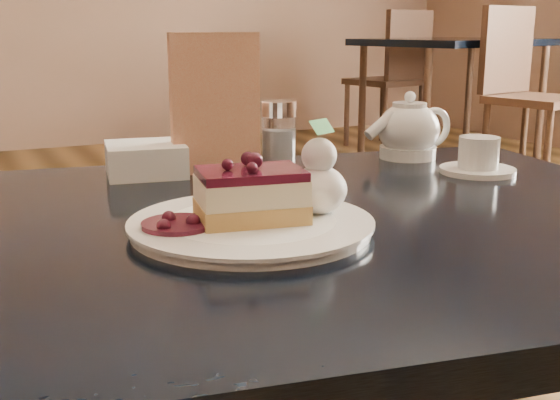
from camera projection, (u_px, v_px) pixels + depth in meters
name	position (u px, v px, depth m)	size (l,w,h in m)	color
main_table	(242.00, 281.00, 0.81)	(1.22, 0.92, 0.69)	black
dessert_plate	(251.00, 226.00, 0.74)	(0.25, 0.25, 0.01)	white
cheesecake_slice	(251.00, 195.00, 0.74)	(0.12, 0.10, 0.06)	tan
whipped_cream	(319.00, 189.00, 0.77)	(0.06, 0.06, 0.05)	white
berry_sauce	(177.00, 225.00, 0.72)	(0.07, 0.07, 0.01)	#37071A
tea_set	(422.00, 137.00, 1.12)	(0.18, 0.25, 0.10)	white
menu_card	(215.00, 104.00, 1.03)	(0.13, 0.03, 0.20)	beige
sugar_shaker	(279.00, 133.00, 1.08)	(0.06, 0.06, 0.10)	white
napkin_stack	(146.00, 159.00, 1.02)	(0.11, 0.11, 0.05)	white
bg_table_far_right	(447.00, 152.00, 4.77)	(1.27, 2.01, 1.34)	black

